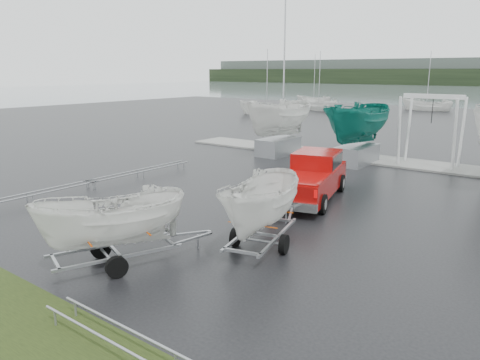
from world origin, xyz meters
TOP-DOWN VIEW (x-y plane):
  - ground_plane at (0.00, 0.00)m, footprint 120.00×120.00m
  - dock at (0.00, 13.00)m, footprint 30.00×3.00m
  - pickup_truck at (0.03, 2.95)m, footprint 3.43×6.15m
  - trailer_hitched at (1.70, -3.25)m, footprint 2.20×3.78m
  - trailer_parked at (-0.77, -6.93)m, footprint 2.39×3.78m
  - boat_hoist at (1.96, 13.00)m, footprint 3.30×2.18m
  - keelboat_0 at (-7.00, 11.00)m, footprint 2.52×3.20m
  - keelboat_1 at (-1.63, 11.20)m, footprint 2.51×3.20m
  - mast_rack_0 at (-9.00, 1.00)m, footprint 0.56×6.50m
  - mast_rack_1 at (-9.00, -5.00)m, footprint 0.56×6.50m
  - mast_rack_2 at (4.00, -9.50)m, footprint 7.00×0.56m
  - moored_boat_0 at (-24.21, 34.60)m, footprint 3.72×3.70m
  - moored_boat_1 at (-9.97, 52.81)m, footprint 2.69×2.63m
  - moored_boat_4 at (-28.95, 55.21)m, footprint 2.84×2.81m
  - moored_boat_6 at (-22.02, 44.10)m, footprint 3.71×3.68m

SIDE VIEW (x-z plane):
  - ground_plane at x=0.00m, z-range 0.00..0.00m
  - moored_boat_6 at x=-22.02m, z-range -5.80..5.81m
  - moored_boat_0 at x=-24.21m, z-range -5.75..5.76m
  - moored_boat_1 at x=-9.97m, z-range -5.70..5.71m
  - moored_boat_4 at x=-28.95m, z-range -5.40..5.41m
  - dock at x=0.00m, z-range -0.01..0.11m
  - mast_rack_0 at x=-9.00m, z-range 0.32..0.38m
  - mast_rack_1 at x=-9.00m, z-range 0.32..0.38m
  - mast_rack_2 at x=4.00m, z-range 0.32..0.38m
  - pickup_truck at x=0.03m, z-range 0.04..1.98m
  - trailer_parked at x=-0.77m, z-range 0.21..5.07m
  - boat_hoist at x=1.96m, z-range 0.61..4.73m
  - trailer_hitched at x=1.70m, z-range 0.21..5.44m
  - keelboat_1 at x=-1.63m, z-range 0.10..7.88m
  - keelboat_0 at x=-7.00m, z-range -1.34..9.35m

